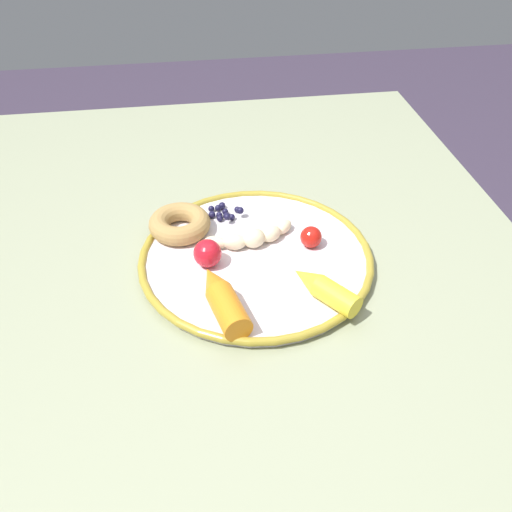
% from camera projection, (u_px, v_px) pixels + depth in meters
% --- Properties ---
extents(ground_plane, '(6.00, 6.00, 0.00)m').
position_uv_depth(ground_plane, '(238.00, 506.00, 1.29)').
color(ground_plane, '#3B3145').
extents(dining_table, '(1.20, 0.97, 0.75)m').
position_uv_depth(dining_table, '(229.00, 306.00, 0.86)').
color(dining_table, '#959C7C').
rests_on(dining_table, ground_plane).
extents(plate, '(0.35, 0.35, 0.02)m').
position_uv_depth(plate, '(256.00, 257.00, 0.81)').
color(plate, white).
rests_on(plate, dining_table).
extents(banana, '(0.07, 0.15, 0.03)m').
position_uv_depth(banana, '(252.00, 237.00, 0.83)').
color(banana, beige).
rests_on(banana, plate).
extents(carrot_orange, '(0.13, 0.07, 0.04)m').
position_uv_depth(carrot_orange, '(222.00, 298.00, 0.71)').
color(carrot_orange, orange).
rests_on(carrot_orange, plate).
extents(carrot_yellow, '(0.11, 0.09, 0.03)m').
position_uv_depth(carrot_yellow, '(324.00, 289.00, 0.73)').
color(carrot_yellow, yellow).
rests_on(carrot_yellow, plate).
extents(donut, '(0.10, 0.10, 0.03)m').
position_uv_depth(donut, '(180.00, 224.00, 0.85)').
color(donut, '#AC854A').
rests_on(donut, plate).
extents(blueberry_pile, '(0.06, 0.06, 0.02)m').
position_uv_depth(blueberry_pile, '(224.00, 212.00, 0.89)').
color(blueberry_pile, '#191638').
rests_on(blueberry_pile, plate).
extents(tomato_near, '(0.03, 0.03, 0.03)m').
position_uv_depth(tomato_near, '(311.00, 237.00, 0.82)').
color(tomato_near, red).
rests_on(tomato_near, plate).
extents(tomato_mid, '(0.04, 0.04, 0.04)m').
position_uv_depth(tomato_mid, '(207.00, 253.00, 0.78)').
color(tomato_mid, red).
rests_on(tomato_mid, plate).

